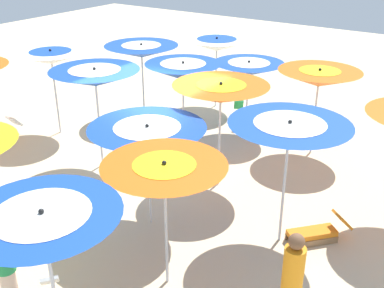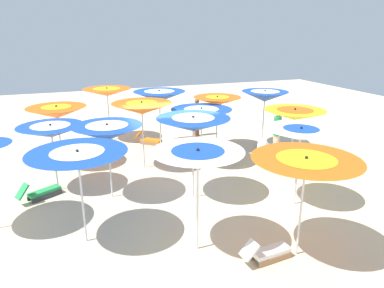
{
  "view_description": "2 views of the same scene",
  "coord_description": "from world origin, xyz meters",
  "px_view_note": "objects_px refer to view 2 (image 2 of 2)",
  "views": [
    {
      "loc": [
        -7.74,
        -6.28,
        5.49
      ],
      "look_at": [
        0.26,
        -0.81,
        0.98
      ],
      "focal_mm": 44.11,
      "sensor_mm": 36.0,
      "label": 1
    },
    {
      "loc": [
        3.02,
        10.54,
        4.8
      ],
      "look_at": [
        -0.73,
        0.26,
        1.26
      ],
      "focal_mm": 32.94,
      "sensor_mm": 36.0,
      "label": 2
    }
  ],
  "objects_px": {
    "beach_umbrella_6": "(107,132)",
    "lounger_3": "(262,145)",
    "beach_umbrella_11": "(198,158)",
    "lounger_2": "(98,134)",
    "beach_umbrella_2": "(51,131)",
    "beach_umbrella_14": "(301,134)",
    "lounger_0": "(268,252)",
    "lounger_1": "(149,140)",
    "lounger_4": "(41,192)",
    "beach_umbrella_5": "(142,108)",
    "beachgoer_0": "(197,116)",
    "beach_umbrella_8": "(217,101)",
    "beach_umbrella_1": "(57,112)",
    "beach_umbrella_15": "(305,167)",
    "beach_umbrella_13": "(295,115)",
    "beach_umbrella_4": "(159,96)",
    "beach_umbrella_10": "(193,124)",
    "beach_umbrella_7": "(78,159)",
    "beachgoer_1": "(277,132)",
    "beach_ball": "(0,148)",
    "beach_umbrella_0": "(107,92)",
    "beach_umbrella_12": "(265,96)",
    "beach_umbrella_9": "(201,114)"
  },
  "relations": [
    {
      "from": "beach_umbrella_11",
      "to": "lounger_2",
      "type": "distance_m",
      "value": 10.0
    },
    {
      "from": "beach_umbrella_6",
      "to": "lounger_3",
      "type": "bearing_deg",
      "value": -160.93
    },
    {
      "from": "lounger_3",
      "to": "lounger_1",
      "type": "bearing_deg",
      "value": 97.11
    },
    {
      "from": "beach_umbrella_7",
      "to": "beachgoer_1",
      "type": "distance_m",
      "value": 8.54
    },
    {
      "from": "beach_umbrella_9",
      "to": "lounger_0",
      "type": "bearing_deg",
      "value": 82.49
    },
    {
      "from": "beach_umbrella_6",
      "to": "lounger_2",
      "type": "relative_size",
      "value": 1.85
    },
    {
      "from": "beach_umbrella_4",
      "to": "beach_umbrella_11",
      "type": "xyz_separation_m",
      "value": [
        1.17,
        7.48,
        0.01
      ]
    },
    {
      "from": "beach_umbrella_8",
      "to": "lounger_3",
      "type": "distance_m",
      "value": 2.68
    },
    {
      "from": "beach_umbrella_9",
      "to": "beachgoer_0",
      "type": "xyz_separation_m",
      "value": [
        -1.15,
        -3.48,
        -0.97
      ]
    },
    {
      "from": "beach_umbrella_2",
      "to": "beach_umbrella_13",
      "type": "height_order",
      "value": "beach_umbrella_13"
    },
    {
      "from": "beach_umbrella_13",
      "to": "beach_umbrella_14",
      "type": "height_order",
      "value": "beach_umbrella_14"
    },
    {
      "from": "beach_umbrella_5",
      "to": "beach_umbrella_6",
      "type": "xyz_separation_m",
      "value": [
        1.44,
        2.01,
        -0.19
      ]
    },
    {
      "from": "beach_umbrella_13",
      "to": "lounger_2",
      "type": "relative_size",
      "value": 1.87
    },
    {
      "from": "beach_umbrella_2",
      "to": "beach_umbrella_6",
      "type": "relative_size",
      "value": 0.94
    },
    {
      "from": "lounger_1",
      "to": "beachgoer_0",
      "type": "bearing_deg",
      "value": 52.91
    },
    {
      "from": "beach_umbrella_1",
      "to": "beach_umbrella_15",
      "type": "relative_size",
      "value": 0.98
    },
    {
      "from": "beach_umbrella_14",
      "to": "lounger_0",
      "type": "xyz_separation_m",
      "value": [
        2.13,
        2.01,
        -1.91
      ]
    },
    {
      "from": "beach_umbrella_11",
      "to": "beach_umbrella_2",
      "type": "bearing_deg",
      "value": -56.13
    },
    {
      "from": "lounger_0",
      "to": "lounger_2",
      "type": "distance_m",
      "value": 10.93
    },
    {
      "from": "beach_umbrella_11",
      "to": "lounger_3",
      "type": "relative_size",
      "value": 1.92
    },
    {
      "from": "beach_umbrella_14",
      "to": "lounger_0",
      "type": "relative_size",
      "value": 1.92
    },
    {
      "from": "beach_umbrella_2",
      "to": "beach_umbrella_9",
      "type": "xyz_separation_m",
      "value": [
        -5.09,
        -0.59,
        -0.0
      ]
    },
    {
      "from": "beach_umbrella_5",
      "to": "beach_umbrella_9",
      "type": "height_order",
      "value": "beach_umbrella_5"
    },
    {
      "from": "beach_umbrella_1",
      "to": "lounger_1",
      "type": "distance_m",
      "value": 4.35
    },
    {
      "from": "beach_umbrella_13",
      "to": "beach_umbrella_14",
      "type": "relative_size",
      "value": 1.0
    },
    {
      "from": "beach_umbrella_4",
      "to": "beach_umbrella_8",
      "type": "xyz_separation_m",
      "value": [
        -2.14,
        1.07,
        -0.15
      ]
    },
    {
      "from": "lounger_3",
      "to": "beach_umbrella_0",
      "type": "bearing_deg",
      "value": 94.52
    },
    {
      "from": "lounger_2",
      "to": "beachgoer_0",
      "type": "relative_size",
      "value": 0.7
    },
    {
      "from": "lounger_1",
      "to": "lounger_2",
      "type": "distance_m",
      "value": 2.61
    },
    {
      "from": "beach_umbrella_11",
      "to": "beach_umbrella_13",
      "type": "relative_size",
      "value": 1.05
    },
    {
      "from": "beach_umbrella_7",
      "to": "lounger_0",
      "type": "relative_size",
      "value": 1.91
    },
    {
      "from": "beach_umbrella_6",
      "to": "beach_umbrella_14",
      "type": "xyz_separation_m",
      "value": [
        -4.89,
        2.27,
        0.08
      ]
    },
    {
      "from": "beach_umbrella_4",
      "to": "lounger_3",
      "type": "distance_m",
      "value": 4.76
    },
    {
      "from": "beach_umbrella_15",
      "to": "beach_umbrella_5",
      "type": "bearing_deg",
      "value": -72.11
    },
    {
      "from": "beach_umbrella_10",
      "to": "lounger_2",
      "type": "distance_m",
      "value": 7.79
    },
    {
      "from": "beach_umbrella_2",
      "to": "lounger_3",
      "type": "bearing_deg",
      "value": -171.92
    },
    {
      "from": "beach_umbrella_11",
      "to": "lounger_1",
      "type": "distance_m",
      "value": 8.35
    },
    {
      "from": "beach_umbrella_11",
      "to": "beach_umbrella_5",
      "type": "bearing_deg",
      "value": -89.71
    },
    {
      "from": "beachgoer_0",
      "to": "beachgoer_1",
      "type": "relative_size",
      "value": 0.98
    },
    {
      "from": "beach_umbrella_1",
      "to": "beach_umbrella_6",
      "type": "relative_size",
      "value": 1.0
    },
    {
      "from": "beach_umbrella_1",
      "to": "beach_umbrella_2",
      "type": "relative_size",
      "value": 1.07
    },
    {
      "from": "lounger_1",
      "to": "beach_umbrella_11",
      "type": "bearing_deg",
      "value": -54.07
    },
    {
      "from": "beach_umbrella_0",
      "to": "beach_umbrella_12",
      "type": "height_order",
      "value": "beach_umbrella_12"
    },
    {
      "from": "beach_umbrella_1",
      "to": "beach_ball",
      "type": "xyz_separation_m",
      "value": [
        2.4,
        -2.55,
        -1.87
      ]
    },
    {
      "from": "beach_umbrella_8",
      "to": "beach_umbrella_15",
      "type": "distance_m",
      "value": 7.48
    },
    {
      "from": "beachgoer_1",
      "to": "beach_ball",
      "type": "xyz_separation_m",
      "value": [
        10.47,
        -4.19,
        -0.79
      ]
    },
    {
      "from": "lounger_1",
      "to": "lounger_4",
      "type": "relative_size",
      "value": 0.9
    },
    {
      "from": "beach_umbrella_4",
      "to": "beach_umbrella_13",
      "type": "relative_size",
      "value": 1.07
    },
    {
      "from": "lounger_0",
      "to": "lounger_1",
      "type": "distance_m",
      "value": 9.0
    },
    {
      "from": "beach_umbrella_15",
      "to": "lounger_2",
      "type": "bearing_deg",
      "value": -73.11
    }
  ]
}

